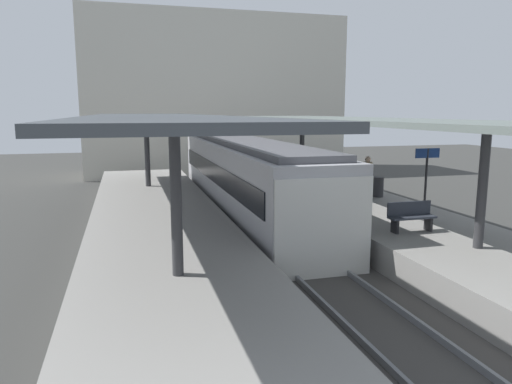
# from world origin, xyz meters

# --- Properties ---
(ground_plane) EXTENTS (80.00, 80.00, 0.00)m
(ground_plane) POSITION_xyz_m (0.00, 0.00, 0.00)
(ground_plane) COLOR #383835
(platform_left) EXTENTS (4.40, 28.00, 1.00)m
(platform_left) POSITION_xyz_m (-3.80, 0.00, 0.50)
(platform_left) COLOR gray
(platform_left) RESTS_ON ground_plane
(platform_right) EXTENTS (4.40, 28.00, 1.00)m
(platform_right) POSITION_xyz_m (3.80, 0.00, 0.50)
(platform_right) COLOR gray
(platform_right) RESTS_ON ground_plane
(track_ballast) EXTENTS (3.20, 28.00, 0.20)m
(track_ballast) POSITION_xyz_m (0.00, 0.00, 0.10)
(track_ballast) COLOR #423F3D
(track_ballast) RESTS_ON ground_plane
(rail_near_side) EXTENTS (0.08, 28.00, 0.14)m
(rail_near_side) POSITION_xyz_m (-0.72, 0.00, 0.27)
(rail_near_side) COLOR slate
(rail_near_side) RESTS_ON track_ballast
(rail_far_side) EXTENTS (0.08, 28.00, 0.14)m
(rail_far_side) POSITION_xyz_m (0.72, 0.00, 0.27)
(rail_far_side) COLOR slate
(rail_far_side) RESTS_ON track_ballast
(commuter_train) EXTENTS (2.78, 15.97, 3.10)m
(commuter_train) POSITION_xyz_m (0.00, 4.10, 1.73)
(commuter_train) COLOR #ADADB2
(commuter_train) RESTS_ON track_ballast
(canopy_left) EXTENTS (4.18, 21.00, 3.31)m
(canopy_left) POSITION_xyz_m (-3.80, 1.40, 4.19)
(canopy_left) COLOR #333335
(canopy_left) RESTS_ON platform_left
(canopy_right) EXTENTS (4.18, 21.00, 3.18)m
(canopy_right) POSITION_xyz_m (3.80, 1.40, 4.06)
(canopy_right) COLOR #333335
(canopy_right) RESTS_ON platform_right
(platform_bench) EXTENTS (1.40, 0.41, 0.86)m
(platform_bench) POSITION_xyz_m (3.10, -2.96, 1.46)
(platform_bench) COLOR black
(platform_bench) RESTS_ON platform_right
(platform_sign) EXTENTS (0.90, 0.08, 2.21)m
(platform_sign) POSITION_xyz_m (5.04, -0.84, 2.62)
(platform_sign) COLOR #262628
(platform_sign) RESTS_ON platform_right
(litter_bin) EXTENTS (0.44, 0.44, 0.80)m
(litter_bin) POSITION_xyz_m (5.09, 2.37, 1.40)
(litter_bin) COLOR #2D2D30
(litter_bin) RESTS_ON platform_right
(passenger_near_bench) EXTENTS (0.36, 0.36, 1.60)m
(passenger_near_bench) POSITION_xyz_m (2.98, 4.24, 1.83)
(passenger_near_bench) COLOR navy
(passenger_near_bench) RESTS_ON platform_right
(passenger_mid_platform) EXTENTS (0.36, 0.36, 1.72)m
(passenger_mid_platform) POSITION_xyz_m (4.27, 1.80, 1.90)
(passenger_mid_platform) COLOR navy
(passenger_mid_platform) RESTS_ON platform_right
(station_building_backdrop) EXTENTS (18.00, 6.00, 11.00)m
(station_building_backdrop) POSITION_xyz_m (1.59, 20.00, 5.50)
(station_building_backdrop) COLOR beige
(station_building_backdrop) RESTS_ON ground_plane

